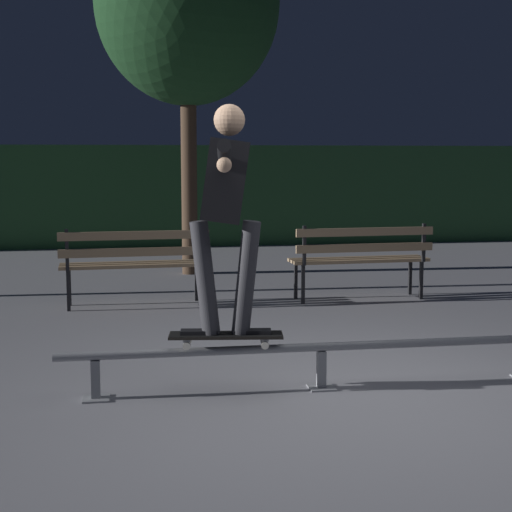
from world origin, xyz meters
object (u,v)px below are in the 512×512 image
skateboarder (226,200)px  park_bench_leftmost (134,258)px  park_bench_left_center (361,254)px  skateboard (226,336)px  grind_rail (322,354)px  tree_behind_benches (187,4)px

skateboarder → park_bench_leftmost: (-0.61, 3.23, -0.80)m
park_bench_left_center → skateboard: bearing=-121.0°
skateboarder → park_bench_left_center: (1.94, 3.23, -0.80)m
park_bench_left_center → grind_rail: bearing=-111.4°
skateboard → park_bench_left_center: size_ratio=0.49×
skateboard → skateboarder: (0.00, -0.00, 0.94)m
skateboard → skateboarder: size_ratio=0.51×
skateboard → park_bench_leftmost: bearing=100.6°
skateboard → grind_rail: bearing=-0.0°
park_bench_leftmost → park_bench_left_center: same height
park_bench_leftmost → grind_rail: bearing=-68.3°
skateboarder → tree_behind_benches: (0.17, 5.59, 2.35)m
grind_rail → park_bench_leftmost: (-1.28, 3.23, 0.28)m
skateboarder → park_bench_leftmost: size_ratio=0.96×
park_bench_leftmost → tree_behind_benches: size_ratio=0.32×
skateboard → tree_behind_benches: 6.49m
skateboarder → park_bench_left_center: 3.85m
grind_rail → park_bench_left_center: bearing=68.6°
park_bench_leftmost → park_bench_left_center: size_ratio=1.00×
grind_rail → park_bench_leftmost: size_ratio=2.27×
grind_rail → skateboarder: size_ratio=2.36×
grind_rail → tree_behind_benches: size_ratio=0.72×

